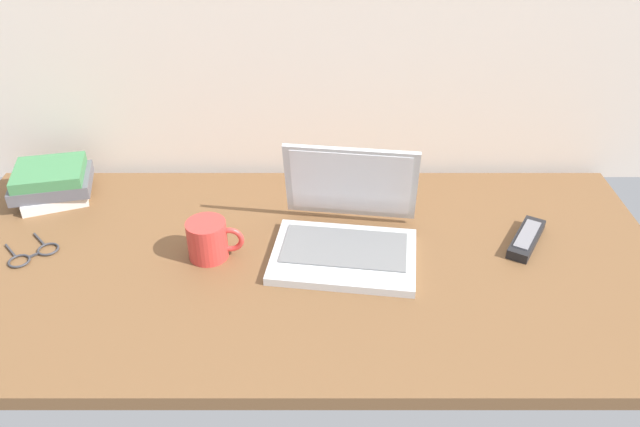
{
  "coord_description": "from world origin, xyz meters",
  "views": [
    {
      "loc": [
        0.04,
        -1.08,
        0.86
      ],
      "look_at": [
        0.05,
        0.0,
        0.15
      ],
      "focal_mm": 35.03,
      "sensor_mm": 36.0,
      "label": 1
    }
  ],
  "objects_px": {
    "laptop": "(345,229)",
    "coffee_mug": "(207,239)",
    "remote_control_near": "(525,238)",
    "book_stack": "(50,183)",
    "eyeglasses": "(31,255)"
  },
  "relations": [
    {
      "from": "laptop",
      "to": "coffee_mug",
      "type": "height_order",
      "value": "laptop"
    },
    {
      "from": "remote_control_near",
      "to": "book_stack",
      "type": "xyz_separation_m",
      "value": [
        -1.13,
        0.19,
        0.03
      ]
    },
    {
      "from": "laptop",
      "to": "coffee_mug",
      "type": "xyz_separation_m",
      "value": [
        -0.3,
        -0.03,
        -0.0
      ]
    },
    {
      "from": "remote_control_near",
      "to": "book_stack",
      "type": "bearing_deg",
      "value": 170.3
    },
    {
      "from": "coffee_mug",
      "to": "book_stack",
      "type": "relative_size",
      "value": 0.57
    },
    {
      "from": "laptop",
      "to": "eyeglasses",
      "type": "height_order",
      "value": "laptop"
    },
    {
      "from": "coffee_mug",
      "to": "eyeglasses",
      "type": "height_order",
      "value": "coffee_mug"
    },
    {
      "from": "coffee_mug",
      "to": "book_stack",
      "type": "xyz_separation_m",
      "value": [
        -0.43,
        0.24,
        -0.0
      ]
    },
    {
      "from": "remote_control_near",
      "to": "eyeglasses",
      "type": "height_order",
      "value": "remote_control_near"
    },
    {
      "from": "coffee_mug",
      "to": "book_stack",
      "type": "bearing_deg",
      "value": 150.41
    },
    {
      "from": "remote_control_near",
      "to": "eyeglasses",
      "type": "xyz_separation_m",
      "value": [
        -1.1,
        -0.05,
        -0.01
      ]
    },
    {
      "from": "remote_control_near",
      "to": "book_stack",
      "type": "distance_m",
      "value": 1.15
    },
    {
      "from": "laptop",
      "to": "coffee_mug",
      "type": "relative_size",
      "value": 2.75
    },
    {
      "from": "eyeglasses",
      "to": "book_stack",
      "type": "height_order",
      "value": "book_stack"
    },
    {
      "from": "laptop",
      "to": "remote_control_near",
      "type": "xyz_separation_m",
      "value": [
        0.41,
        0.01,
        -0.03
      ]
    }
  ]
}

